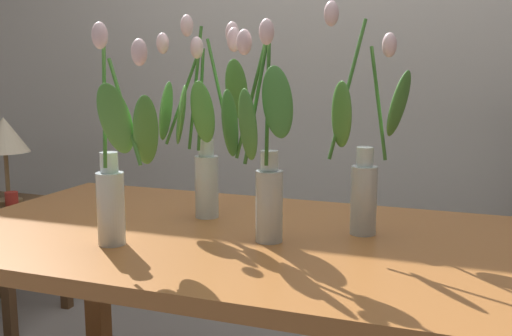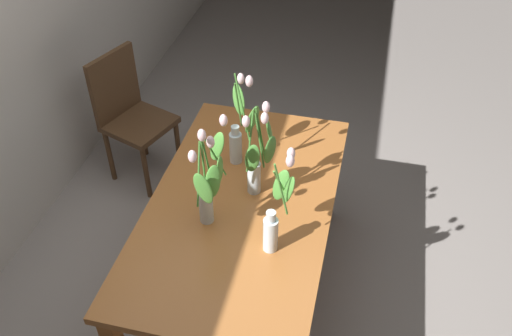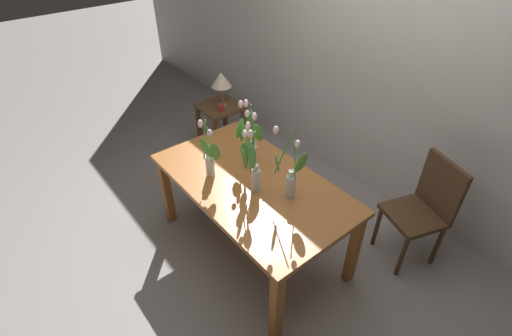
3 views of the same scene
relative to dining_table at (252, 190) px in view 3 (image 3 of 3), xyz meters
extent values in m
plane|color=gray|center=(0.00, 0.00, -0.65)|extent=(18.00, 18.00, 0.00)
cube|color=beige|center=(0.00, 1.52, 0.70)|extent=(9.00, 0.10, 2.70)
cube|color=#A3602D|center=(0.00, 0.00, 0.07)|extent=(1.60, 0.90, 0.04)
cube|color=#A3602D|center=(-0.74, -0.39, -0.30)|extent=(0.07, 0.07, 0.70)
cube|color=#A3602D|center=(0.74, -0.39, -0.30)|extent=(0.07, 0.07, 0.70)
cube|color=#A3602D|center=(-0.74, 0.39, -0.30)|extent=(0.07, 0.07, 0.70)
cube|color=#A3602D|center=(0.74, 0.39, -0.30)|extent=(0.07, 0.07, 0.70)
cylinder|color=silver|center=(0.10, -0.04, 0.18)|extent=(0.07, 0.07, 0.18)
cylinder|color=silver|center=(0.10, -0.04, 0.30)|extent=(0.04, 0.04, 0.05)
cylinder|color=silver|center=(0.10, -0.04, 0.15)|extent=(0.06, 0.06, 0.11)
cylinder|color=#3D752D|center=(0.07, -0.08, 0.44)|extent=(0.04, 0.06, 0.29)
ellipsoid|color=silver|center=(0.06, -0.10, 0.58)|extent=(0.04, 0.04, 0.06)
ellipsoid|color=#427F33|center=(0.07, -0.13, 0.39)|extent=(0.08, 0.07, 0.17)
cylinder|color=#3D752D|center=(0.10, -0.07, 0.45)|extent=(0.02, 0.05, 0.31)
ellipsoid|color=silver|center=(0.11, -0.10, 0.60)|extent=(0.04, 0.04, 0.06)
ellipsoid|color=#427F33|center=(0.14, -0.11, 0.45)|extent=(0.10, 0.06, 0.18)
cylinder|color=#3D752D|center=(0.05, -0.04, 0.44)|extent=(0.09, 0.02, 0.29)
ellipsoid|color=silver|center=(0.00, -0.03, 0.59)|extent=(0.04, 0.04, 0.06)
ellipsoid|color=#427F33|center=(0.00, -0.06, 0.39)|extent=(0.04, 0.10, 0.18)
cylinder|color=silver|center=(-0.26, -0.20, 0.18)|extent=(0.07, 0.07, 0.18)
cylinder|color=silver|center=(-0.26, -0.20, 0.30)|extent=(0.04, 0.04, 0.05)
cylinder|color=silver|center=(-0.26, -0.20, 0.15)|extent=(0.06, 0.06, 0.11)
cylinder|color=#478433|center=(-0.19, -0.23, 0.42)|extent=(0.11, 0.06, 0.24)
ellipsoid|color=silver|center=(-0.13, -0.26, 0.56)|extent=(0.04, 0.04, 0.06)
ellipsoid|color=#4C8E38|center=(-0.14, -0.22, 0.38)|extent=(0.06, 0.11, 0.18)
cylinder|color=#478433|center=(-0.24, -0.24, 0.44)|extent=(0.04, 0.07, 0.30)
ellipsoid|color=silver|center=(-0.22, -0.27, 0.59)|extent=(0.04, 0.04, 0.06)
ellipsoid|color=#4C8E38|center=(-0.19, -0.26, 0.41)|extent=(0.09, 0.09, 0.18)
cylinder|color=silver|center=(-0.16, 0.13, 0.18)|extent=(0.07, 0.07, 0.18)
cylinder|color=silver|center=(-0.16, 0.13, 0.30)|extent=(0.04, 0.04, 0.05)
cylinder|color=silver|center=(-0.16, 0.13, 0.15)|extent=(0.06, 0.06, 0.11)
cylinder|color=#3D752D|center=(-0.09, 0.09, 0.45)|extent=(0.11, 0.07, 0.30)
ellipsoid|color=silver|center=(-0.04, 0.06, 0.61)|extent=(0.04, 0.04, 0.06)
ellipsoid|color=#4C8E38|center=(-0.04, 0.09, 0.46)|extent=(0.06, 0.12, 0.18)
cylinder|color=#3D752D|center=(-0.22, 0.12, 0.44)|extent=(0.12, 0.02, 0.28)
ellipsoid|color=silver|center=(-0.28, 0.12, 0.59)|extent=(0.04, 0.04, 0.06)
ellipsoid|color=#4C8E38|center=(-0.26, 0.09, 0.40)|extent=(0.03, 0.12, 0.18)
cylinder|color=#3D752D|center=(-0.16, 0.10, 0.43)|extent=(0.01, 0.04, 0.28)
ellipsoid|color=silver|center=(-0.16, 0.08, 0.58)|extent=(0.04, 0.04, 0.06)
ellipsoid|color=#4C8E38|center=(-0.13, 0.06, 0.40)|extent=(0.09, 0.04, 0.18)
cylinder|color=#3D752D|center=(-0.18, 0.11, 0.46)|extent=(0.04, 0.03, 0.34)
ellipsoid|color=silver|center=(-0.20, 0.10, 0.64)|extent=(0.04, 0.04, 0.06)
ellipsoid|color=#4C8E38|center=(-0.20, 0.07, 0.39)|extent=(0.08, 0.08, 0.18)
cylinder|color=silver|center=(0.30, 0.11, 0.18)|extent=(0.07, 0.07, 0.18)
cylinder|color=silver|center=(0.30, 0.11, 0.30)|extent=(0.04, 0.04, 0.05)
cylinder|color=silver|center=(0.30, 0.11, 0.15)|extent=(0.06, 0.06, 0.11)
cylinder|color=#3D752D|center=(0.27, 0.06, 0.47)|extent=(0.07, 0.10, 0.35)
ellipsoid|color=silver|center=(0.23, 0.01, 0.65)|extent=(0.04, 0.04, 0.06)
ellipsoid|color=#4C8E38|center=(0.26, 0.01, 0.41)|extent=(0.08, 0.10, 0.18)
cylinder|color=#3D752D|center=(0.34, 0.10, 0.43)|extent=(0.06, 0.03, 0.28)
ellipsoid|color=silver|center=(0.36, 0.09, 0.58)|extent=(0.04, 0.04, 0.06)
ellipsoid|color=#4C8E38|center=(0.39, 0.11, 0.43)|extent=(0.08, 0.10, 0.18)
cube|color=#4C331E|center=(0.86, 0.95, -0.20)|extent=(0.51, 0.51, 0.04)
cylinder|color=#4C331E|center=(0.97, 0.73, -0.43)|extent=(0.04, 0.04, 0.43)
cylinder|color=#4C331E|center=(0.65, 0.84, -0.43)|extent=(0.04, 0.04, 0.43)
cylinder|color=#4C331E|center=(1.08, 1.05, -0.43)|extent=(0.04, 0.04, 0.43)
cylinder|color=#4C331E|center=(0.76, 1.16, -0.43)|extent=(0.04, 0.04, 0.43)
cube|color=#4C331E|center=(0.92, 1.12, 0.05)|extent=(0.39, 0.17, 0.46)
cube|color=brown|center=(-1.48, 0.71, -0.12)|extent=(0.44, 0.44, 0.04)
cube|color=brown|center=(-1.67, 0.52, -0.39)|extent=(0.04, 0.04, 0.51)
cube|color=brown|center=(-1.29, 0.52, -0.39)|extent=(0.04, 0.04, 0.51)
cube|color=brown|center=(-1.67, 0.90, -0.39)|extent=(0.04, 0.04, 0.51)
cube|color=brown|center=(-1.29, 0.90, -0.39)|extent=(0.04, 0.04, 0.51)
cylinder|color=olive|center=(-1.45, 0.73, -0.09)|extent=(0.12, 0.12, 0.02)
cylinder|color=olive|center=(-1.45, 0.73, 0.03)|extent=(0.02, 0.02, 0.22)
cone|color=beige|center=(-1.45, 0.73, 0.22)|extent=(0.22, 0.22, 0.16)
cylinder|color=#B72D23|center=(-1.36, 0.65, -0.06)|extent=(0.06, 0.06, 0.07)
camera|label=1|loc=(0.59, -1.44, 0.53)|focal=42.83mm
camera|label=2|loc=(-1.87, -0.52, 1.98)|focal=38.12mm
camera|label=3|loc=(1.73, -1.36, 1.88)|focal=26.17mm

